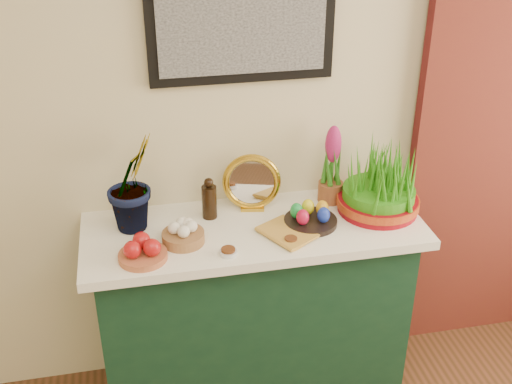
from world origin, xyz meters
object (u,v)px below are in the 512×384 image
sideboard (254,313)px  book (272,239)px  wheatgrass_sabzeh (380,184)px  hyacinth_green (131,168)px  mirror (252,183)px

sideboard → book: size_ratio=6.13×
sideboard → wheatgrass_sabzeh: bearing=1.1°
hyacinth_green → wheatgrass_sabzeh: bearing=-48.7°
mirror → wheatgrass_sabzeh: size_ratio=0.73×
book → wheatgrass_sabzeh: bearing=-11.9°
mirror → book: (0.02, -0.29, -0.11)m
hyacinth_green → mirror: bearing=-38.4°
book → hyacinth_green: bearing=125.8°
wheatgrass_sabzeh → hyacinth_green: bearing=175.5°
hyacinth_green → wheatgrass_sabzeh: (1.01, -0.08, -0.14)m
sideboard → hyacinth_green: size_ratio=2.45×
book → wheatgrass_sabzeh: (0.50, 0.16, 0.11)m
hyacinth_green → wheatgrass_sabzeh: size_ratio=1.51×
mirror → book: size_ratio=1.20×
hyacinth_green → mirror: hyacinth_green is taller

